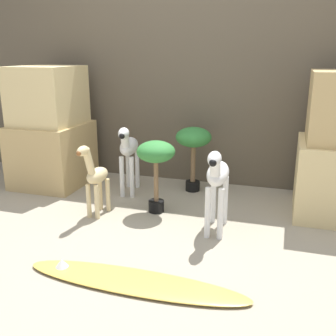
% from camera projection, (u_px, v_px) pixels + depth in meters
% --- Properties ---
extents(ground_plane, '(14.00, 14.00, 0.00)m').
position_uv_depth(ground_plane, '(136.00, 252.00, 2.59)').
color(ground_plane, '#9E937F').
extents(wall_back, '(6.40, 0.08, 2.20)m').
position_uv_depth(wall_back, '(196.00, 70.00, 3.75)').
color(wall_back, brown).
rests_on(wall_back, ground_plane).
extents(rock_pillar_left, '(0.64, 0.68, 1.14)m').
position_uv_depth(rock_pillar_left, '(51.00, 131.00, 3.80)').
color(rock_pillar_left, tan).
rests_on(rock_pillar_left, ground_plane).
extents(zebra_right, '(0.17, 0.50, 0.65)m').
position_uv_depth(zebra_right, '(217.00, 178.00, 2.77)').
color(zebra_right, white).
rests_on(zebra_right, ground_plane).
extents(zebra_left, '(0.22, 0.50, 0.65)m').
position_uv_depth(zebra_left, '(128.00, 150.00, 3.56)').
color(zebra_left, white).
rests_on(zebra_left, ground_plane).
extents(giraffe_figurine, '(0.14, 0.38, 0.61)m').
position_uv_depth(giraffe_figurine, '(95.00, 176.00, 3.08)').
color(giraffe_figurine, beige).
rests_on(giraffe_figurine, ground_plane).
extents(potted_palm_front, '(0.33, 0.33, 0.61)m').
position_uv_depth(potted_palm_front, '(193.00, 142.00, 3.61)').
color(potted_palm_front, black).
rests_on(potted_palm_front, ground_plane).
extents(potted_palm_back, '(0.31, 0.31, 0.60)m').
position_uv_depth(potted_palm_back, '(156.00, 157.00, 3.12)').
color(potted_palm_back, black).
rests_on(potted_palm_back, ground_plane).
extents(surfboard, '(1.34, 0.27, 0.08)m').
position_uv_depth(surfboard, '(132.00, 281.00, 2.24)').
color(surfboard, gold).
rests_on(surfboard, ground_plane).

